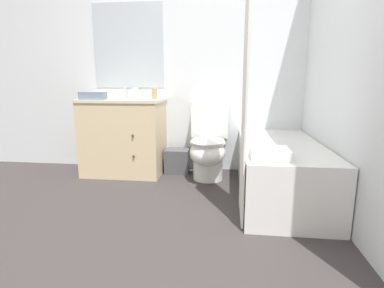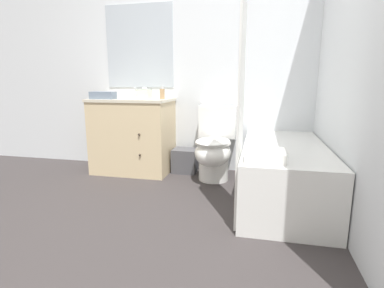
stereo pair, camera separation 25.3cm
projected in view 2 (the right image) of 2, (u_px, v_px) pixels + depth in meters
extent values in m
plane|color=#383333|center=(150.00, 247.00, 1.88)|extent=(14.00, 14.00, 0.00)
cube|color=silver|center=(205.00, 61.00, 3.36)|extent=(8.00, 0.05, 2.50)
cube|color=#B2BCC6|center=(139.00, 46.00, 3.47)|extent=(0.81, 0.01, 0.93)
cube|color=silver|center=(345.00, 50.00, 2.21)|extent=(0.05, 2.80, 2.50)
cube|color=beige|center=(133.00, 137.00, 3.42)|extent=(0.85, 0.55, 0.81)
cube|color=beige|center=(132.00, 100.00, 3.33)|extent=(0.87, 0.57, 0.03)
cylinder|color=white|center=(132.00, 104.00, 3.34)|extent=(0.29, 0.29, 0.10)
sphere|color=#382D23|center=(139.00, 135.00, 3.09)|extent=(0.02, 0.02, 0.02)
sphere|color=#382D23|center=(140.00, 155.00, 3.13)|extent=(0.02, 0.02, 0.02)
cylinder|color=silver|center=(138.00, 96.00, 3.50)|extent=(0.04, 0.04, 0.04)
cylinder|color=silver|center=(137.00, 91.00, 3.45)|extent=(0.02, 0.11, 0.09)
cylinder|color=silver|center=(134.00, 96.00, 3.51)|extent=(0.03, 0.03, 0.04)
cylinder|color=silver|center=(143.00, 96.00, 3.49)|extent=(0.03, 0.03, 0.04)
cylinder|color=white|center=(213.00, 169.00, 3.16)|extent=(0.31, 0.31, 0.22)
ellipsoid|color=white|center=(213.00, 153.00, 3.06)|extent=(0.37, 0.50, 0.27)
torus|color=white|center=(213.00, 143.00, 3.04)|extent=(0.37, 0.37, 0.04)
cube|color=white|center=(218.00, 122.00, 3.33)|extent=(0.41, 0.18, 0.36)
ellipsoid|color=white|center=(213.00, 141.00, 3.04)|extent=(0.35, 0.47, 0.02)
cube|color=white|center=(283.00, 172.00, 2.62)|extent=(0.68, 1.55, 0.49)
cube|color=#ACB1B2|center=(285.00, 146.00, 2.57)|extent=(0.56, 1.43, 0.01)
cube|color=white|center=(242.00, 84.00, 2.10)|extent=(0.01, 0.49, 1.99)
cube|color=#4C4C51|center=(185.00, 161.00, 3.42)|extent=(0.27, 0.23, 0.27)
cube|color=silver|center=(145.00, 94.00, 3.35)|extent=(0.13, 0.13, 0.10)
ellipsoid|color=white|center=(144.00, 88.00, 3.33)|extent=(0.06, 0.04, 0.03)
cylinder|color=tan|center=(162.00, 94.00, 3.21)|extent=(0.05, 0.05, 0.11)
cylinder|color=silver|center=(162.00, 87.00, 3.20)|extent=(0.03, 0.03, 0.03)
cube|color=slate|center=(103.00, 95.00, 3.23)|extent=(0.27, 0.12, 0.08)
cube|color=white|center=(265.00, 155.00, 2.06)|extent=(0.27, 0.24, 0.07)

